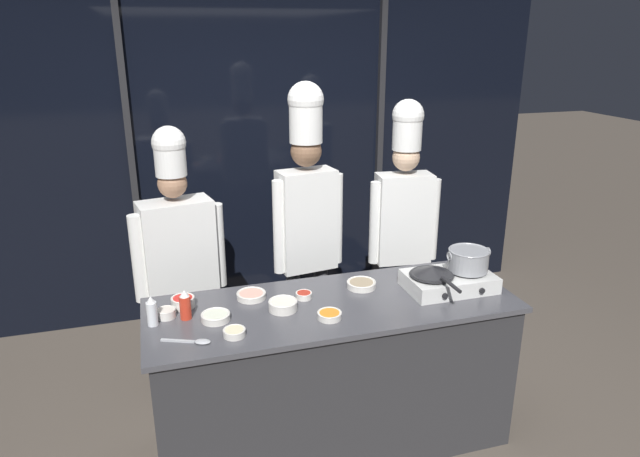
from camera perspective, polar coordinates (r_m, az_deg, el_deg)
ground_plane at (r=3.65m, az=1.21°, el=-20.22°), size 24.00×24.00×0.00m
window_wall_back at (r=4.77m, az=-5.82°, el=7.40°), size 4.84×0.09×2.70m
demo_counter at (r=3.38m, az=1.26°, el=-14.28°), size 2.03×0.73×0.90m
portable_stove at (r=3.38m, az=12.78°, el=-5.13°), size 0.50×0.33×0.10m
frying_pan at (r=3.30m, az=11.16°, el=-4.22°), size 0.25×0.44×0.05m
stock_pot at (r=3.39m, az=14.62°, el=-3.01°), size 0.26×0.23×0.13m
squeeze_bottle_chili at (r=3.04m, az=-13.33°, el=-7.46°), size 0.06×0.06×0.16m
squeeze_bottle_clear at (r=3.02m, az=-16.47°, el=-7.95°), size 0.05×0.05×0.16m
prep_bowl_onion at (r=3.10m, az=-15.12°, el=-8.13°), size 0.10×0.10×0.05m
prep_bowl_chili_flakes at (r=3.20m, az=-1.63°, el=-6.65°), size 0.09×0.09×0.04m
prep_bowl_noodles at (r=2.86m, az=-8.56°, el=-10.20°), size 0.11×0.11×0.04m
prep_bowl_shrimp at (r=3.22m, az=-6.89°, el=-6.60°), size 0.16×0.16×0.04m
prep_bowl_bell_pepper at (r=3.18m, az=-13.55°, el=-7.10°), size 0.13×0.13×0.06m
prep_bowl_carrots at (r=2.99m, az=0.95°, el=-8.62°), size 0.13×0.13×0.04m
prep_bowl_mushrooms at (r=3.33m, az=4.16°, el=-5.55°), size 0.17×0.17×0.04m
prep_bowl_garlic at (r=3.07m, az=-3.73°, el=-7.59°), size 0.16×0.16×0.05m
prep_bowl_bean_sprouts at (r=3.01m, az=-10.40°, el=-8.63°), size 0.15×0.15×0.04m
serving_spoon_slotted at (r=2.84m, az=-12.33°, el=-10.97°), size 0.24×0.12×0.02m
chef_head at (r=3.67m, az=-14.00°, el=-2.08°), size 0.57×0.31×1.79m
chef_sous at (r=3.67m, az=-1.34°, el=2.00°), size 0.48×0.24×2.03m
chef_line at (r=3.97m, az=8.34°, el=1.60°), size 0.49×0.23×1.90m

